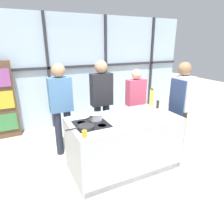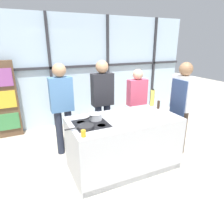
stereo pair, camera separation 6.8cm
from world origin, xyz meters
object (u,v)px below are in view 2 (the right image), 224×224
object	(u,v)px
spectator_center_right	(137,100)
mixing_bowl	(147,114)
white_plate	(155,120)
juice_glass_near	(83,133)
spectator_far_left	(62,104)
pepper_grinder	(158,104)
spectator_center_left	(103,98)
frying_pan	(85,127)
oil_bottle	(152,98)
chef	(182,103)
saucepan	(96,116)

from	to	relation	value
spectator_center_right	mixing_bowl	world-z (taller)	spectator_center_right
white_plate	juice_glass_near	xyz separation A→B (m)	(-1.22, -0.07, 0.04)
spectator_far_left	mixing_bowl	bearing A→B (deg)	141.32
spectator_center_right	mixing_bowl	xyz separation A→B (m)	(-0.41, -1.00, 0.07)
spectator_far_left	juice_glass_near	xyz separation A→B (m)	(0.01, -1.32, -0.05)
spectator_center_right	pepper_grinder	world-z (taller)	spectator_center_right
spectator_center_left	frying_pan	world-z (taller)	spectator_center_left
oil_bottle	juice_glass_near	xyz separation A→B (m)	(-1.64, -0.74, -0.12)
spectator_center_right	oil_bottle	size ratio (longest dim) A/B	4.62
spectator_far_left	white_plate	bearing A→B (deg)	134.29
frying_pan	mixing_bowl	size ratio (longest dim) A/B	1.59
chef	oil_bottle	size ratio (longest dim) A/B	5.21
spectator_center_left	white_plate	xyz separation A→B (m)	(0.39, -1.25, -0.10)
saucepan	mixing_bowl	bearing A→B (deg)	-12.00
chef	spectator_center_left	world-z (taller)	spectator_center_left
saucepan	juice_glass_near	size ratio (longest dim) A/B	3.93
white_plate	juice_glass_near	distance (m)	1.22
spectator_center_left	mixing_bowl	world-z (taller)	spectator_center_left
pepper_grinder	saucepan	bearing A→B (deg)	-177.96
spectator_center_left	pepper_grinder	world-z (taller)	spectator_center_left
chef	spectator_center_left	distance (m)	1.57
spectator_center_left	frying_pan	bearing A→B (deg)	56.13
spectator_center_right	oil_bottle	xyz separation A→B (m)	(-0.01, -0.58, 0.20)
spectator_center_left	pepper_grinder	xyz separation A→B (m)	(0.83, -0.77, -0.02)
frying_pan	white_plate	bearing A→B (deg)	-9.86
spectator_far_left	saucepan	bearing A→B (deg)	114.46
pepper_grinder	frying_pan	bearing A→B (deg)	-169.20
spectator_far_left	oil_bottle	size ratio (longest dim) A/B	5.18
oil_bottle	spectator_center_left	bearing A→B (deg)	144.90
saucepan	white_plate	world-z (taller)	saucepan
oil_bottle	juice_glass_near	world-z (taller)	oil_bottle
juice_glass_near	frying_pan	bearing A→B (deg)	67.28
mixing_bowl	juice_glass_near	distance (m)	1.28
chef	spectator_far_left	distance (m)	2.30
spectator_center_right	saucepan	distance (m)	1.53
mixing_bowl	pepper_grinder	xyz separation A→B (m)	(0.41, 0.23, 0.05)
chef	juice_glass_near	bearing A→B (deg)	101.46
frying_pan	pepper_grinder	bearing A→B (deg)	10.80
spectator_center_left	mixing_bowl	bearing A→B (deg)	112.80
mixing_bowl	juice_glass_near	world-z (taller)	juice_glass_near
spectator_center_right	oil_bottle	world-z (taller)	spectator_center_right
spectator_center_left	pepper_grinder	bearing A→B (deg)	137.27
spectator_center_left	juice_glass_near	world-z (taller)	spectator_center_left
oil_bottle	juice_glass_near	distance (m)	1.81
mixing_bowl	chef	bearing A→B (deg)	7.07
saucepan	mixing_bowl	world-z (taller)	saucepan
spectator_far_left	saucepan	xyz separation A→B (m)	(0.37, -0.81, -0.04)
juice_glass_near	oil_bottle	bearing A→B (deg)	24.35
oil_bottle	frying_pan	bearing A→B (deg)	-162.46
mixing_bowl	pepper_grinder	world-z (taller)	pepper_grinder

